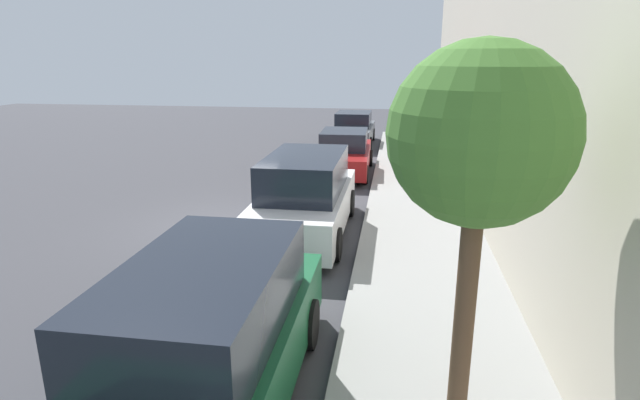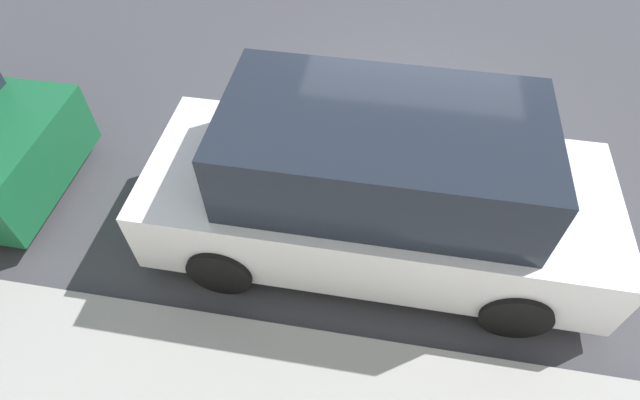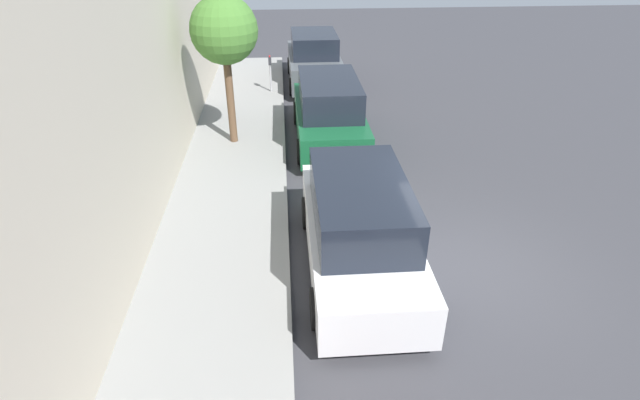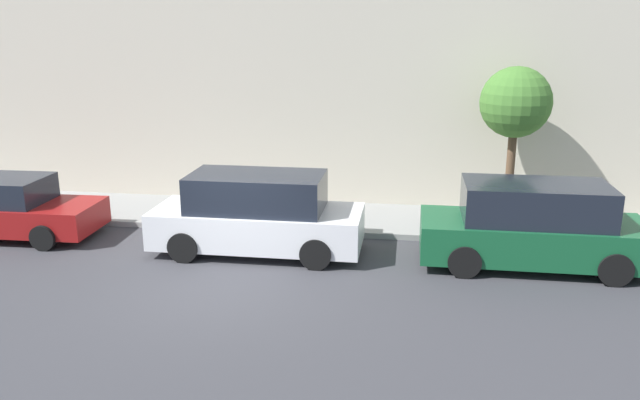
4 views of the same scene
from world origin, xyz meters
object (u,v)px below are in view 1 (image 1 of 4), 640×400
(parked_minivan_third, at_px, (305,196))
(parked_sedan_fourth, at_px, (344,153))
(street_tree, at_px, (480,139))
(parked_sedan_fifth, at_px, (353,129))
(parked_minivan_second, at_px, (208,341))

(parked_minivan_third, relative_size, parked_sedan_fourth, 1.08)
(parked_minivan_third, distance_m, parked_sedan_fourth, 6.54)
(street_tree, bearing_deg, parked_sedan_fifth, 98.53)
(parked_sedan_fifth, bearing_deg, parked_minivan_second, -90.01)
(parked_minivan_second, distance_m, street_tree, 3.70)
(parked_sedan_fourth, bearing_deg, parked_minivan_second, -90.95)
(parked_sedan_fourth, distance_m, parked_sedan_fifth, 6.24)
(parked_minivan_second, xyz_separation_m, street_tree, (2.83, 0.15, 2.37))
(parked_minivan_third, bearing_deg, parked_minivan_second, -89.98)
(parked_minivan_third, distance_m, street_tree, 7.13)
(parked_minivan_third, bearing_deg, parked_sedan_fourth, 88.13)
(parked_minivan_second, relative_size, parked_sedan_fifth, 1.09)
(parked_sedan_fifth, distance_m, street_tree, 19.25)
(parked_minivan_third, xyz_separation_m, street_tree, (2.83, -6.10, 2.37))
(street_tree, bearing_deg, parked_minivan_second, -177.00)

